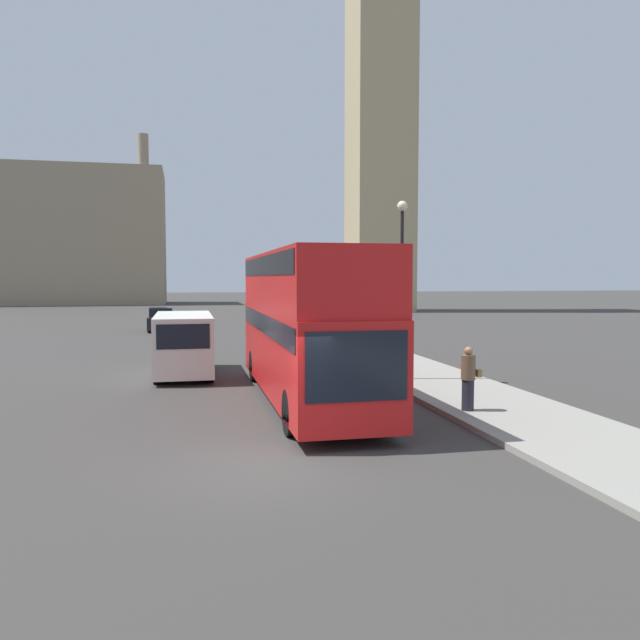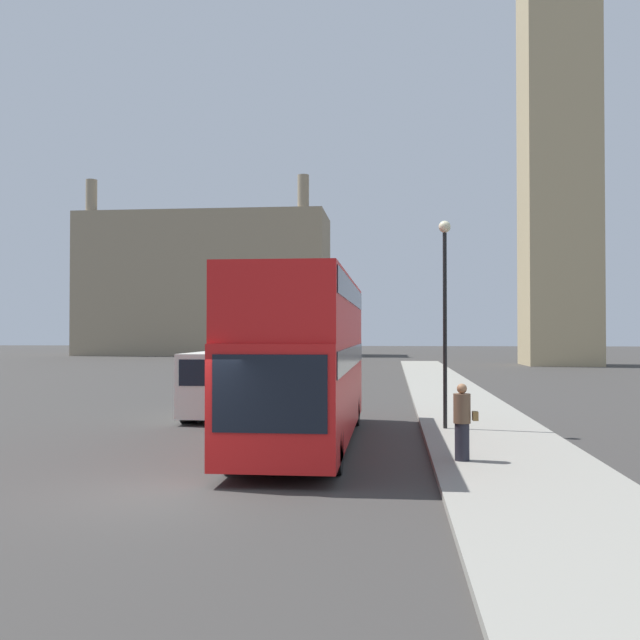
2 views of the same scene
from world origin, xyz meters
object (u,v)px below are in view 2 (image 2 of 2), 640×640
object	(u,v)px
white_van	(225,382)
street_lamp	(445,293)
parked_sedan	(276,368)
red_double_decker_bus	(306,352)
clock_tower	(558,57)
pedestrian	(462,422)

from	to	relation	value
white_van	street_lamp	bearing A→B (deg)	-23.61
white_van	parked_sedan	bearing A→B (deg)	94.39
street_lamp	parked_sedan	distance (m)	26.21
red_double_decker_bus	clock_tower	bearing A→B (deg)	69.99
clock_tower	pedestrian	world-z (taller)	clock_tower
clock_tower	white_van	xyz separation A→B (m)	(-21.41, -43.10, -27.54)
red_double_decker_bus	pedestrian	bearing A→B (deg)	-36.62
red_double_decker_bus	parked_sedan	xyz separation A→B (m)	(-5.22, 26.84, -1.76)
clock_tower	red_double_decker_bus	world-z (taller)	clock_tower
clock_tower	white_van	distance (m)	55.44
street_lamp	red_double_decker_bus	bearing A→B (deg)	-147.26
pedestrian	white_van	bearing A→B (deg)	130.79
clock_tower	red_double_decker_bus	xyz separation A→B (m)	(-17.80, -48.89, -26.30)
clock_tower	street_lamp	size ratio (longest dim) A/B	9.02
pedestrian	parked_sedan	distance (m)	31.09
street_lamp	white_van	bearing A→B (deg)	156.39
red_double_decker_bus	parked_sedan	world-z (taller)	red_double_decker_bus
clock_tower	pedestrian	xyz separation A→B (m)	(-13.92, -51.78, -27.78)
white_van	pedestrian	xyz separation A→B (m)	(7.49, -8.68, -0.24)
pedestrian	parked_sedan	xyz separation A→B (m)	(-9.11, 29.73, -0.28)
clock_tower	white_van	world-z (taller)	clock_tower
street_lamp	clock_tower	bearing A→B (deg)	73.32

